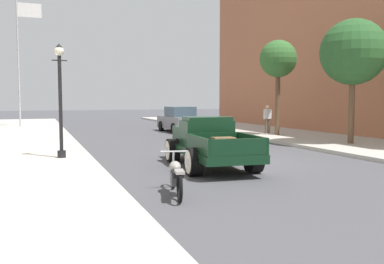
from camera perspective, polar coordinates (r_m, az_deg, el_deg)
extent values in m
plane|color=#47474C|center=(14.23, 5.96, -4.16)|extent=(140.00, 140.00, 0.00)
cube|color=#B7B2A8|center=(12.78, -24.67, -5.20)|extent=(5.50, 64.00, 0.15)
cube|color=black|center=(13.14, 2.46, -2.48)|extent=(2.18, 5.04, 0.24)
cube|color=black|center=(13.42, 2.01, -0.10)|extent=(1.65, 1.23, 0.80)
cube|color=black|center=(13.34, 2.08, 1.85)|extent=(1.51, 1.06, 0.12)
cube|color=#3D4C5B|center=(13.95, 1.30, 0.74)|extent=(1.32, 0.16, 0.44)
cube|color=black|center=(14.67, 0.47, -0.25)|extent=(1.45, 1.61, 0.52)
cube|color=silver|center=(15.44, -0.35, -0.09)|extent=(0.69, 0.16, 0.47)
cube|color=black|center=(11.81, 4.57, -2.60)|extent=(1.87, 2.24, 0.04)
cube|color=black|center=(11.53, 0.80, -1.66)|extent=(0.26, 2.10, 0.44)
cube|color=black|center=(12.08, 8.19, -1.42)|extent=(0.26, 2.10, 0.44)
cube|color=black|center=(10.85, 6.42, -2.08)|extent=(1.62, 0.22, 0.44)
cube|color=black|center=(12.73, 3.01, -1.08)|extent=(1.62, 0.22, 0.44)
cylinder|color=black|center=(14.21, -2.67, -2.52)|extent=(0.43, 0.83, 0.80)
cylinder|color=silver|center=(14.17, -3.40, -2.54)|extent=(0.07, 0.65, 0.66)
cylinder|color=silver|center=(14.17, -3.44, -2.54)|extent=(0.04, 0.24, 0.24)
cylinder|color=black|center=(14.71, 4.16, -2.28)|extent=(0.43, 0.83, 0.80)
cylinder|color=silver|center=(14.77, 4.84, -2.26)|extent=(0.07, 0.65, 0.66)
cylinder|color=silver|center=(14.78, 4.87, -2.26)|extent=(0.04, 0.24, 0.24)
cylinder|color=black|center=(11.62, 0.30, -4.10)|extent=(0.43, 0.83, 0.80)
cylinder|color=silver|center=(11.57, -0.58, -4.13)|extent=(0.07, 0.65, 0.66)
cylinder|color=silver|center=(11.57, -0.63, -4.13)|extent=(0.04, 0.24, 0.24)
cylinder|color=black|center=(12.23, 8.44, -3.71)|extent=(0.43, 0.83, 0.80)
cylinder|color=silver|center=(12.31, 9.23, -3.67)|extent=(0.07, 0.65, 0.66)
cylinder|color=silver|center=(12.31, 9.27, -3.67)|extent=(0.04, 0.24, 0.24)
cube|color=olive|center=(11.39, 4.33, -1.75)|extent=(0.64, 0.49, 0.40)
cube|color=#3D2D1E|center=(11.39, 4.33, -1.75)|extent=(0.62, 0.10, 0.42)
cube|color=brown|center=(12.15, 5.06, -1.65)|extent=(0.45, 0.33, 0.28)
torus|color=black|center=(10.06, -2.61, -5.83)|extent=(0.22, 0.67, 0.67)
torus|color=black|center=(8.65, -1.72, -7.54)|extent=(0.22, 0.67, 0.67)
cube|color=#4C4C51|center=(9.30, -2.17, -6.38)|extent=(0.33, 0.48, 0.28)
ellipsoid|color=gray|center=(9.50, -2.32, -4.73)|extent=(0.37, 0.56, 0.24)
cube|color=black|center=(9.02, -2.01, -5.74)|extent=(0.34, 0.59, 0.10)
cylinder|color=silver|center=(9.95, -2.58, -4.19)|extent=(0.10, 0.26, 0.58)
cylinder|color=silver|center=(9.80, -2.52, -2.68)|extent=(0.61, 0.17, 0.04)
cube|color=gray|center=(8.59, -1.72, -5.45)|extent=(0.26, 0.43, 0.06)
cube|color=slate|center=(27.24, -1.76, 1.31)|extent=(1.82, 4.34, 0.80)
cube|color=#384C5B|center=(27.06, -1.65, 2.81)|extent=(1.57, 2.03, 0.64)
cylinder|color=black|center=(28.20, -4.23, 0.84)|extent=(0.23, 0.66, 0.66)
cylinder|color=black|center=(28.75, -1.10, 0.92)|extent=(0.23, 0.66, 0.66)
cylinder|color=black|center=(25.76, -2.49, 0.50)|extent=(0.23, 0.66, 0.66)
cylinder|color=black|center=(26.36, 0.90, 0.59)|extent=(0.23, 0.66, 0.66)
cylinder|color=brown|center=(24.38, 10.11, 0.79)|extent=(0.14, 0.14, 0.86)
cylinder|color=brown|center=(24.47, 10.47, 0.80)|extent=(0.14, 0.14, 0.86)
cube|color=silver|center=(24.39, 10.31, 2.46)|extent=(0.36, 0.22, 0.56)
cylinder|color=silver|center=(24.28, 9.87, 2.39)|extent=(0.09, 0.09, 0.54)
cylinder|color=silver|center=(24.50, 10.75, 2.40)|extent=(0.09, 0.09, 0.54)
sphere|color=beige|center=(24.38, 10.33, 3.40)|extent=(0.22, 0.22, 0.22)
cylinder|color=black|center=(14.89, -17.43, -2.90)|extent=(0.28, 0.28, 0.24)
cylinder|color=black|center=(14.78, -17.59, 3.73)|extent=(0.12, 0.12, 3.20)
cylinder|color=black|center=(14.83, -17.73, 9.34)|extent=(0.50, 0.04, 0.04)
sphere|color=silver|center=(14.86, -17.76, 10.53)|extent=(0.32, 0.32, 0.32)
cone|color=black|center=(14.88, -17.77, 11.22)|extent=(0.24, 0.24, 0.14)
cylinder|color=#B2B2B7|center=(32.67, -22.69, 8.59)|extent=(0.12, 0.12, 9.00)
cube|color=silver|center=(33.17, -21.36, 15.28)|extent=(1.60, 0.03, 1.00)
cylinder|color=brown|center=(19.98, 21.02, 2.79)|extent=(0.26, 0.26, 2.98)
sphere|color=#285628|center=(20.08, 21.23, 10.18)|extent=(2.92, 2.92, 2.92)
cylinder|color=brown|center=(23.57, 11.63, 3.79)|extent=(0.26, 0.26, 3.44)
sphere|color=#33662D|center=(23.67, 11.73, 9.82)|extent=(2.04, 2.04, 2.04)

